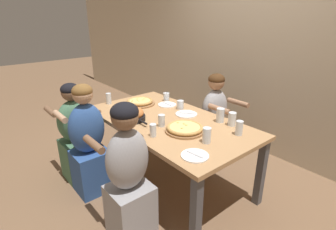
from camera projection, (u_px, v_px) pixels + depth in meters
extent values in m
plane|color=brown|center=(168.00, 180.00, 2.98)|extent=(18.00, 18.00, 0.00)
cube|color=beige|center=(258.00, 28.00, 3.27)|extent=(10.00, 0.06, 3.20)
cube|color=tan|center=(168.00, 121.00, 2.72)|extent=(1.84, 1.00, 0.04)
cube|color=#4C4C51|center=(96.00, 137.00, 3.21)|extent=(0.07, 0.07, 0.71)
cube|color=#4C4C51|center=(196.00, 215.00, 1.98)|extent=(0.07, 0.07, 0.71)
cube|color=#4C4C51|center=(153.00, 120.00, 3.73)|extent=(0.07, 0.07, 0.71)
cube|color=#4C4C51|center=(261.00, 173.00, 2.50)|extent=(0.07, 0.07, 0.71)
cylinder|color=#996B42|center=(185.00, 130.00, 2.44)|extent=(0.37, 0.37, 0.02)
torus|color=tan|center=(185.00, 127.00, 2.43)|extent=(0.34, 0.34, 0.03)
cylinder|color=#E5C675|center=(185.00, 128.00, 2.44)|extent=(0.30, 0.30, 0.03)
cylinder|color=#E5C166|center=(184.00, 124.00, 2.49)|extent=(0.02, 0.02, 0.01)
cylinder|color=#E5C166|center=(186.00, 125.00, 2.46)|extent=(0.02, 0.02, 0.01)
cylinder|color=#E5C166|center=(182.00, 128.00, 2.39)|extent=(0.02, 0.02, 0.01)
cylinder|color=#E5C166|center=(178.00, 122.00, 2.51)|extent=(0.02, 0.02, 0.01)
cylinder|color=#996B42|center=(140.00, 103.00, 3.16)|extent=(0.36, 0.36, 0.02)
torus|color=tan|center=(140.00, 101.00, 3.15)|extent=(0.31, 0.31, 0.03)
cylinder|color=#E5C675|center=(140.00, 102.00, 3.16)|extent=(0.26, 0.26, 0.03)
cylinder|color=#E5C166|center=(143.00, 100.00, 3.16)|extent=(0.02, 0.02, 0.01)
cylinder|color=#E5C166|center=(132.00, 101.00, 3.10)|extent=(0.02, 0.02, 0.01)
cylinder|color=#E5C166|center=(139.00, 101.00, 3.12)|extent=(0.02, 0.02, 0.01)
cylinder|color=#E5C166|center=(137.00, 100.00, 3.16)|extent=(0.02, 0.02, 0.01)
cylinder|color=#E5C166|center=(138.00, 98.00, 3.24)|extent=(0.02, 0.02, 0.01)
cylinder|color=#E5C166|center=(132.00, 100.00, 3.15)|extent=(0.02, 0.02, 0.01)
cylinder|color=#E5C166|center=(145.00, 99.00, 3.20)|extent=(0.02, 0.02, 0.01)
cylinder|color=black|center=(133.00, 118.00, 2.69)|extent=(0.26, 0.26, 0.05)
cylinder|color=black|center=(143.00, 122.00, 2.55)|extent=(0.12, 0.02, 0.02)
ellipsoid|color=#C17038|center=(133.00, 113.00, 2.67)|extent=(0.23, 0.23, 0.12)
cylinder|color=white|center=(186.00, 114.00, 2.84)|extent=(0.24, 0.24, 0.01)
cube|color=#B7B7BC|center=(186.00, 113.00, 2.84)|extent=(0.14, 0.11, 0.01)
cylinder|color=white|center=(195.00, 156.00, 2.02)|extent=(0.22, 0.22, 0.01)
cube|color=#B7B7BC|center=(195.00, 155.00, 2.01)|extent=(0.15, 0.03, 0.01)
cylinder|color=white|center=(167.00, 105.00, 3.13)|extent=(0.22, 0.22, 0.01)
cube|color=#B7B7BC|center=(167.00, 104.00, 3.12)|extent=(0.15, 0.01, 0.01)
cylinder|color=silver|center=(166.00, 97.00, 3.27)|extent=(0.08, 0.08, 0.10)
cylinder|color=#1EA8DB|center=(166.00, 98.00, 3.27)|extent=(0.07, 0.07, 0.07)
cylinder|color=black|center=(167.00, 96.00, 3.25)|extent=(0.01, 0.02, 0.13)
cylinder|color=silver|center=(109.00, 99.00, 3.16)|extent=(0.06, 0.06, 0.13)
cylinder|color=silver|center=(109.00, 101.00, 3.17)|extent=(0.06, 0.06, 0.07)
cylinder|color=silver|center=(162.00, 121.00, 2.53)|extent=(0.07, 0.07, 0.12)
cylinder|color=silver|center=(180.00, 105.00, 2.99)|extent=(0.08, 0.08, 0.10)
cylinder|color=silver|center=(207.00, 135.00, 2.21)|extent=(0.07, 0.07, 0.14)
cylinder|color=silver|center=(220.00, 115.00, 2.63)|extent=(0.08, 0.08, 0.14)
cylinder|color=black|center=(220.00, 118.00, 2.64)|extent=(0.07, 0.07, 0.09)
cylinder|color=silver|center=(153.00, 130.00, 2.33)|extent=(0.06, 0.06, 0.12)
cylinder|color=black|center=(153.00, 133.00, 2.34)|extent=(0.05, 0.05, 0.06)
cylinder|color=silver|center=(232.00, 119.00, 2.55)|extent=(0.08, 0.08, 0.13)
cylinder|color=silver|center=(232.00, 121.00, 2.55)|extent=(0.07, 0.07, 0.10)
cylinder|color=silver|center=(239.00, 128.00, 2.35)|extent=(0.07, 0.07, 0.13)
cylinder|color=black|center=(239.00, 130.00, 2.36)|extent=(0.06, 0.06, 0.09)
cube|color=#477556|center=(80.00, 158.00, 2.98)|extent=(0.32, 0.34, 0.46)
ellipsoid|color=#477556|center=(74.00, 121.00, 2.81)|extent=(0.24, 0.36, 0.46)
sphere|color=brown|center=(70.00, 92.00, 2.70)|extent=(0.18, 0.18, 0.18)
ellipsoid|color=black|center=(70.00, 89.00, 2.68)|extent=(0.19, 0.19, 0.13)
cylinder|color=brown|center=(50.00, 111.00, 2.83)|extent=(0.28, 0.06, 0.06)
cylinder|color=brown|center=(81.00, 105.00, 3.03)|extent=(0.28, 0.06, 0.06)
cube|color=#99999E|center=(212.00, 143.00, 3.32)|extent=(0.32, 0.34, 0.46)
ellipsoid|color=#99999E|center=(215.00, 109.00, 3.15)|extent=(0.24, 0.36, 0.47)
sphere|color=#9E7051|center=(216.00, 82.00, 3.03)|extent=(0.19, 0.19, 0.19)
ellipsoid|color=#422814|center=(217.00, 79.00, 3.02)|extent=(0.19, 0.19, 0.13)
cylinder|color=#9E7051|center=(238.00, 103.00, 3.07)|extent=(0.28, 0.06, 0.06)
cylinder|color=#9E7051|center=(219.00, 109.00, 2.87)|extent=(0.28, 0.06, 0.06)
cube|color=#2D5193|center=(92.00, 171.00, 2.75)|extent=(0.32, 0.34, 0.46)
ellipsoid|color=#2D5193|center=(87.00, 128.00, 2.57)|extent=(0.24, 0.36, 0.51)
sphere|color=tan|center=(82.00, 94.00, 2.44)|extent=(0.19, 0.19, 0.19)
ellipsoid|color=brown|center=(82.00, 91.00, 2.43)|extent=(0.19, 0.19, 0.13)
cylinder|color=tan|center=(60.00, 117.00, 2.57)|extent=(0.28, 0.06, 0.06)
cylinder|color=tan|center=(93.00, 109.00, 2.78)|extent=(0.28, 0.06, 0.06)
cube|color=#99999E|center=(131.00, 210.00, 2.20)|extent=(0.32, 0.34, 0.46)
ellipsoid|color=#99999E|center=(127.00, 159.00, 2.02)|extent=(0.24, 0.36, 0.52)
sphere|color=brown|center=(125.00, 117.00, 1.89)|extent=(0.20, 0.20, 0.20)
ellipsoid|color=black|center=(124.00, 112.00, 1.88)|extent=(0.21, 0.21, 0.14)
cylinder|color=brown|center=(94.00, 144.00, 2.03)|extent=(0.28, 0.06, 0.06)
cylinder|color=brown|center=(131.00, 132.00, 2.23)|extent=(0.28, 0.06, 0.06)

